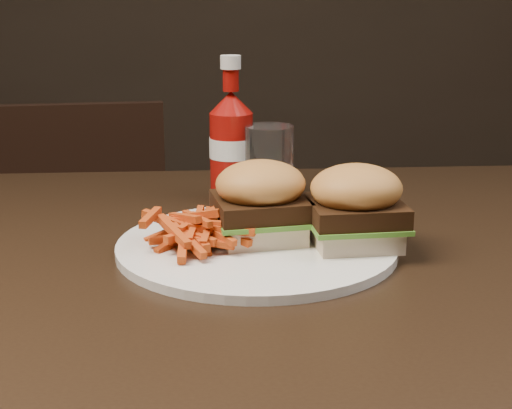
{
  "coord_description": "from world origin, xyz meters",
  "views": [
    {
      "loc": [
        -0.05,
        -0.79,
        1.03
      ],
      "look_at": [
        0.01,
        0.02,
        0.8
      ],
      "focal_mm": 55.0,
      "sensor_mm": 36.0,
      "label": 1
    }
  ],
  "objects": [
    {
      "name": "dining_table",
      "position": [
        0.0,
        0.0,
        0.73
      ],
      "size": [
        1.2,
        0.8,
        0.04
      ],
      "primitive_type": "cube",
      "color": "black",
      "rests_on": "ground"
    },
    {
      "name": "fries_pile",
      "position": [
        -0.06,
        0.01,
        0.78
      ],
      "size": [
        0.12,
        0.12,
        0.04
      ],
      "primitive_type": null,
      "rotation": [
        0.0,
        0.0,
        0.21
      ],
      "color": "#BD3D20",
      "rests_on": "plate"
    },
    {
      "name": "sandwich_half_a",
      "position": [
        0.01,
        0.03,
        0.77
      ],
      "size": [
        0.1,
        0.1,
        0.02
      ],
      "primitive_type": "cube",
      "rotation": [
        0.0,
        0.0,
        0.16
      ],
      "color": "beige",
      "rests_on": "plate"
    },
    {
      "name": "ketchup_bottle",
      "position": [
        -0.01,
        0.23,
        0.81
      ],
      "size": [
        0.07,
        0.07,
        0.11
      ],
      "primitive_type": "cylinder",
      "rotation": [
        0.0,
        0.0,
        -0.19
      ],
      "color": "maroon",
      "rests_on": "dining_table"
    },
    {
      "name": "tumbler",
      "position": [
        0.04,
        0.2,
        0.81
      ],
      "size": [
        0.07,
        0.07,
        0.1
      ],
      "primitive_type": "cylinder",
      "rotation": [
        0.0,
        0.0,
        -0.21
      ],
      "color": "white",
      "rests_on": "dining_table"
    },
    {
      "name": "sandwich_half_b",
      "position": [
        0.11,
        -0.0,
        0.77
      ],
      "size": [
        0.09,
        0.09,
        0.02
      ],
      "primitive_type": "cube",
      "rotation": [
        0.0,
        0.0,
        0.07
      ],
      "color": "beige",
      "rests_on": "plate"
    },
    {
      "name": "plate",
      "position": [
        0.01,
        0.01,
        0.76
      ],
      "size": [
        0.3,
        0.3,
        0.01
      ],
      "primitive_type": "cylinder",
      "color": "white",
      "rests_on": "dining_table"
    },
    {
      "name": "chair_far",
      "position": [
        -0.31,
        0.84,
        0.43
      ],
      "size": [
        0.39,
        0.39,
        0.03
      ],
      "primitive_type": "cube",
      "rotation": [
        0.0,
        0.0,
        3.23
      ],
      "color": "black",
      "rests_on": "ground"
    }
  ]
}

